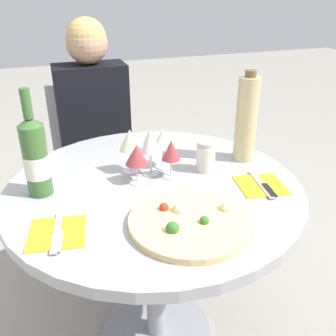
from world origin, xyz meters
TOP-DOWN VIEW (x-y plane):
  - ground_plane at (0.00, 0.00)m, footprint 12.00×12.00m
  - dining_table at (0.00, 0.00)m, footprint 0.99×0.99m
  - chair_behind_diner at (-0.07, 0.85)m, footprint 0.43×0.43m
  - seated_diner at (-0.07, 0.71)m, footprint 0.35×0.41m
  - pizza_large at (0.02, -0.26)m, footprint 0.35×0.35m
  - wine_bottle at (-0.36, 0.06)m, footprint 0.08×0.08m
  - tall_carafe at (0.38, 0.08)m, footprint 0.08×0.08m
  - sugar_shaker at (0.21, 0.03)m, footprint 0.07×0.07m
  - wine_glass_back_right at (0.07, 0.12)m, footprint 0.07×0.07m
  - wine_glass_front_right at (0.07, 0.03)m, footprint 0.06×0.06m
  - wine_glass_back_left at (-0.05, 0.12)m, footprint 0.08×0.08m
  - wine_glass_center at (0.01, 0.07)m, footprint 0.07×0.07m
  - wine_glass_front_left at (-0.05, 0.03)m, footprint 0.08×0.08m
  - place_setting_left at (-0.33, -0.18)m, footprint 0.17×0.19m
  - place_setting_right at (0.33, -0.14)m, footprint 0.17×0.19m

SIDE VIEW (x-z plane):
  - ground_plane at x=0.00m, z-range 0.00..0.00m
  - chair_behind_diner at x=-0.07m, z-range 0.00..0.85m
  - seated_diner at x=-0.07m, z-range -0.05..1.15m
  - dining_table at x=0.00m, z-range 0.24..0.96m
  - place_setting_left at x=-0.33m, z-range 0.72..0.73m
  - place_setting_right at x=0.33m, z-range 0.72..0.73m
  - pizza_large at x=0.02m, z-range 0.71..0.76m
  - sugar_shaker at x=0.21m, z-range 0.72..0.83m
  - wine_glass_front_right at x=0.07m, z-range 0.75..0.89m
  - wine_glass_front_left at x=-0.05m, z-range 0.76..0.89m
  - wine_glass_back_right at x=0.07m, z-range 0.76..0.90m
  - wine_glass_back_left at x=-0.05m, z-range 0.76..0.92m
  - wine_glass_center at x=0.01m, z-range 0.76..0.93m
  - wine_bottle at x=-0.36m, z-range 0.68..1.02m
  - tall_carafe at x=0.38m, z-range 0.72..1.05m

